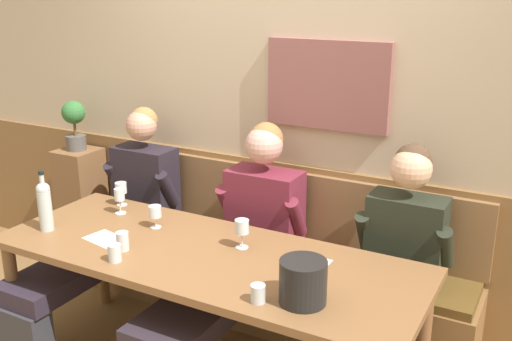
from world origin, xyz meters
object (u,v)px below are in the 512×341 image
object	(u,v)px
water_tumbler_right	(123,241)
water_tumbler_left	(258,294)
wall_bench	(267,278)
person_center_left_seat	(385,287)
person_right_seat	(112,221)
wine_glass_near_bucket	(120,196)
dining_table	(205,267)
wine_glass_center_front	(155,213)
water_tumbler_center	(115,253)
ice_bucket	(303,282)
potted_plant	(74,122)
wine_bottle_amber_mid	(45,204)
person_center_right_seat	(236,248)
wine_glass_by_bottle	(242,228)
wine_glass_mid_left	(121,189)

from	to	relation	value
water_tumbler_right	water_tumbler_left	size ratio (longest dim) A/B	1.21
wall_bench	person_center_left_seat	xyz separation A→B (m)	(0.84, -0.36, 0.33)
person_right_seat	wine_glass_near_bucket	world-z (taller)	person_right_seat
dining_table	wine_glass_center_front	distance (m)	0.47
water_tumbler_center	ice_bucket	bearing A→B (deg)	4.90
person_center_left_seat	water_tumbler_left	size ratio (longest dim) A/B	15.86
ice_bucket	person_center_left_seat	bearing A→B (deg)	68.44
person_center_left_seat	wine_glass_near_bucket	bearing A→B (deg)	-175.99
person_right_seat	potted_plant	size ratio (longest dim) A/B	3.58
person_center_left_seat	water_tumbler_center	distance (m)	1.33
person_center_left_seat	water_tumbler_left	world-z (taller)	person_center_left_seat
dining_table	wine_bottle_amber_mid	bearing A→B (deg)	-169.44
wall_bench	water_tumbler_right	distance (m)	1.07
person_right_seat	wine_glass_center_front	bearing A→B (deg)	-20.34
person_center_right_seat	wine_glass_center_front	world-z (taller)	person_center_right_seat
ice_bucket	potted_plant	world-z (taller)	potted_plant
ice_bucket	potted_plant	size ratio (longest dim) A/B	0.57
person_center_right_seat	potted_plant	xyz separation A→B (m)	(-1.55, 0.38, 0.47)
person_center_left_seat	wine_glass_near_bucket	distance (m)	1.59
person_center_right_seat	ice_bucket	world-z (taller)	person_center_right_seat
wine_glass_by_bottle	wine_glass_mid_left	bearing A→B (deg)	169.21
ice_bucket	wine_glass_mid_left	distance (m)	1.54
person_center_right_seat	wine_bottle_amber_mid	distance (m)	1.07
wine_glass_mid_left	wine_glass_near_bucket	bearing A→B (deg)	-52.27
dining_table	water_tumbler_center	world-z (taller)	water_tumbler_center
wine_glass_center_front	water_tumbler_left	size ratio (longest dim) A/B	1.59
wine_glass_by_bottle	wine_glass_mid_left	distance (m)	0.97
person_center_left_seat	wine_glass_by_bottle	bearing A→B (deg)	-165.64
person_center_right_seat	wine_glass_by_bottle	distance (m)	0.33
water_tumbler_center	wine_glass_by_bottle	bearing A→B (deg)	42.69
person_center_right_seat	wine_glass_center_front	xyz separation A→B (m)	(-0.40, -0.19, 0.20)
dining_table	person_center_right_seat	distance (m)	0.34
water_tumbler_right	person_center_left_seat	bearing A→B (deg)	21.97
person_right_seat	person_center_left_seat	size ratio (longest dim) A/B	1.01
dining_table	wine_glass_by_bottle	distance (m)	0.27
wall_bench	water_tumbler_left	distance (m)	1.20
wine_glass_by_bottle	water_tumbler_right	bearing A→B (deg)	-148.85
dining_table	wine_glass_mid_left	distance (m)	0.89
wall_bench	wine_bottle_amber_mid	world-z (taller)	wine_bottle_amber_mid
ice_bucket	water_tumbler_center	bearing A→B (deg)	-175.10
ice_bucket	wall_bench	bearing A→B (deg)	125.35
dining_table	water_tumbler_left	size ratio (longest dim) A/B	27.89
wine_glass_near_bucket	water_tumbler_left	xyz separation A→B (m)	(1.19, -0.51, -0.07)
wine_bottle_amber_mid	wine_glass_by_bottle	xyz separation A→B (m)	(1.05, 0.31, -0.04)
wall_bench	water_tumbler_right	xyz separation A→B (m)	(-0.38, -0.86, 0.51)
person_center_right_seat	wine_glass_near_bucket	size ratio (longest dim) A/B	8.28
wall_bench	dining_table	size ratio (longest dim) A/B	1.13
dining_table	ice_bucket	xyz separation A→B (m)	(0.63, -0.21, 0.17)
wine_bottle_amber_mid	water_tumbler_left	distance (m)	1.39
person_center_left_seat	ice_bucket	xyz separation A→B (m)	(-0.21, -0.53, 0.22)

